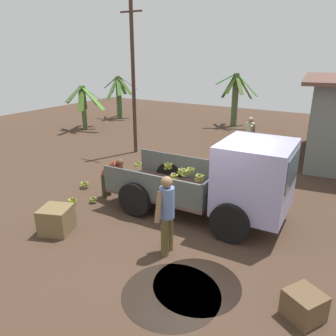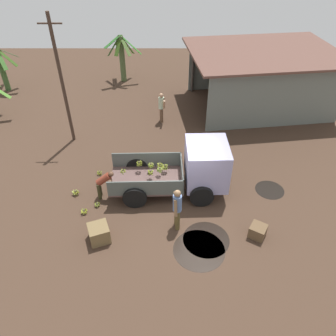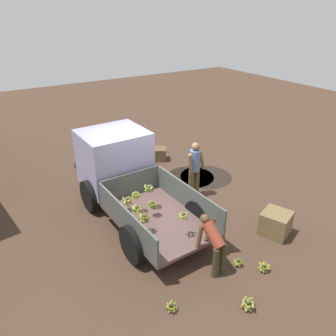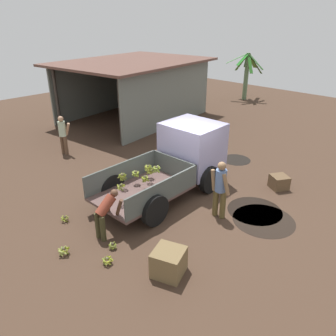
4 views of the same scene
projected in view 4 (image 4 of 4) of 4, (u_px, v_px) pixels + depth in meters
ground at (186, 197)px, 10.58m from camera, size 36.00×36.00×0.00m
mud_patch_0 at (236, 160)px, 13.28m from camera, size 1.17×1.17×0.01m
mud_patch_1 at (264, 220)px, 9.36m from camera, size 1.76×1.76×0.01m
mud_patch_2 at (255, 210)px, 9.83m from camera, size 1.62×1.62×0.01m
cargo_truck at (184, 155)px, 10.87m from camera, size 4.64×2.22×2.11m
warehouse_shed at (138, 76)px, 18.00m from camera, size 8.64×6.86×3.15m
banana_palm_0 at (246, 74)px, 22.20m from camera, size 2.50×2.30×3.08m
person_foreground_visitor at (220, 187)px, 9.15m from camera, size 0.35×0.66×1.73m
person_worker_loading at (106, 211)px, 8.42m from camera, size 0.72×0.61×1.25m
person_bystander_near_shed at (63, 133)px, 13.50m from camera, size 0.38×0.74×1.63m
banana_bunch_on_ground_0 at (113, 245)px, 8.18m from camera, size 0.23×0.23×0.18m
banana_bunch_on_ground_1 at (107, 260)px, 7.67m from camera, size 0.26×0.26×0.19m
banana_bunch_on_ground_2 at (65, 218)px, 9.25m from camera, size 0.24×0.24×0.19m
banana_bunch_on_ground_3 at (64, 250)px, 7.96m from camera, size 0.31×0.29×0.23m
wooden_crate_0 at (169, 262)px, 7.31m from camera, size 0.87×0.87×0.62m
wooden_crate_1 at (279, 182)px, 11.00m from camera, size 0.73×0.73×0.46m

